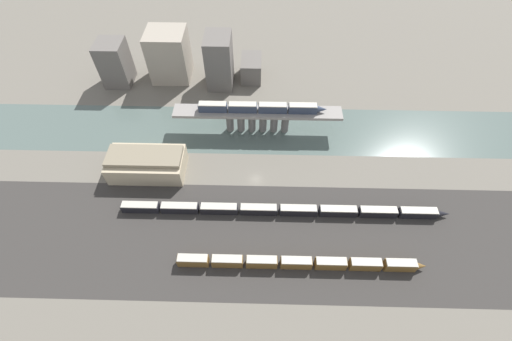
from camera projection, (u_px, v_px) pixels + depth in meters
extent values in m
plane|color=#666056|center=(256.00, 179.00, 127.08)|extent=(400.00, 400.00, 0.00)
cube|color=#33302D|center=(254.00, 238.00, 112.30)|extent=(280.00, 42.00, 0.01)
cube|color=#4C5B56|center=(257.00, 130.00, 143.01)|extent=(320.00, 27.06, 0.01)
cube|color=gray|center=(257.00, 112.00, 135.25)|extent=(66.78, 7.29, 1.21)
cylinder|color=slate|center=(230.00, 121.00, 139.54)|extent=(3.01, 3.01, 9.24)
cylinder|color=slate|center=(241.00, 121.00, 139.47)|extent=(3.01, 3.01, 9.24)
cylinder|color=slate|center=(252.00, 122.00, 139.40)|extent=(3.01, 3.01, 9.24)
cylinder|color=slate|center=(263.00, 122.00, 139.34)|extent=(3.01, 3.01, 9.24)
cylinder|color=slate|center=(274.00, 122.00, 139.27)|extent=(3.01, 3.01, 9.24)
cylinder|color=slate|center=(285.00, 122.00, 139.20)|extent=(3.01, 3.01, 9.24)
cube|color=#2D384C|center=(213.00, 107.00, 133.77)|extent=(11.13, 3.11, 3.20)
cube|color=#B7B2A3|center=(212.00, 104.00, 132.35)|extent=(10.68, 2.86, 0.40)
cube|color=#2D384C|center=(243.00, 108.00, 133.60)|extent=(11.13, 3.11, 3.20)
cube|color=#B7B2A3|center=(243.00, 104.00, 132.18)|extent=(10.68, 2.86, 0.40)
cube|color=#2D384C|center=(273.00, 108.00, 133.42)|extent=(11.13, 3.11, 3.20)
cube|color=#B7B2A3|center=(273.00, 105.00, 132.00)|extent=(10.68, 2.86, 0.40)
cube|color=#2D384C|center=(303.00, 109.00, 133.25)|extent=(11.13, 3.11, 3.20)
cube|color=#B7B2A3|center=(303.00, 105.00, 131.83)|extent=(10.68, 2.86, 0.40)
cone|color=#2D384C|center=(322.00, 109.00, 133.27)|extent=(3.89, 2.80, 2.80)
cube|color=brown|center=(193.00, 261.00, 105.58)|extent=(9.59, 2.85, 3.61)
cube|color=#B7B2A3|center=(192.00, 258.00, 104.01)|extent=(9.21, 2.62, 0.40)
cube|color=brown|center=(227.00, 261.00, 105.43)|extent=(9.59, 2.85, 3.61)
cube|color=#B7B2A3|center=(227.00, 259.00, 103.85)|extent=(9.21, 2.62, 0.40)
cube|color=brown|center=(262.00, 262.00, 105.27)|extent=(9.59, 2.85, 3.61)
cube|color=#B7B2A3|center=(262.00, 259.00, 103.69)|extent=(9.21, 2.62, 0.40)
cube|color=brown|center=(296.00, 263.00, 105.12)|extent=(9.59, 2.85, 3.61)
cube|color=#B7B2A3|center=(297.00, 260.00, 103.54)|extent=(9.21, 2.62, 0.40)
cube|color=brown|center=(331.00, 264.00, 104.96)|extent=(9.59, 2.85, 3.61)
cube|color=#B7B2A3|center=(332.00, 261.00, 103.38)|extent=(9.21, 2.62, 0.40)
cube|color=brown|center=(365.00, 264.00, 104.81)|extent=(9.59, 2.85, 3.61)
cube|color=#B7B2A3|center=(367.00, 262.00, 103.23)|extent=(9.21, 2.62, 0.40)
cube|color=brown|center=(400.00, 265.00, 104.65)|extent=(9.59, 2.85, 3.61)
cube|color=#B7B2A3|center=(402.00, 263.00, 103.07)|extent=(9.21, 2.62, 0.40)
cone|color=brown|center=(421.00, 266.00, 104.70)|extent=(3.36, 2.56, 2.56)
cube|color=black|center=(141.00, 207.00, 117.79)|extent=(12.79, 2.93, 3.06)
cube|color=#B7B2A3|center=(139.00, 205.00, 116.42)|extent=(12.28, 2.70, 0.40)
cube|color=black|center=(180.00, 208.00, 117.59)|extent=(12.79, 2.93, 3.06)
cube|color=#B7B2A3|center=(179.00, 205.00, 116.23)|extent=(12.28, 2.70, 0.40)
cube|color=black|center=(219.00, 209.00, 117.39)|extent=(12.79, 2.93, 3.06)
cube|color=#B7B2A3|center=(219.00, 206.00, 116.03)|extent=(12.28, 2.70, 0.40)
cube|color=black|center=(259.00, 210.00, 117.19)|extent=(12.79, 2.93, 3.06)
cube|color=#B7B2A3|center=(259.00, 207.00, 115.83)|extent=(12.28, 2.70, 0.40)
cube|color=black|center=(298.00, 211.00, 116.99)|extent=(12.79, 2.93, 3.06)
cube|color=#B7B2A3|center=(299.00, 208.00, 115.63)|extent=(12.28, 2.70, 0.40)
cube|color=black|center=(338.00, 211.00, 116.79)|extent=(12.79, 2.93, 3.06)
cube|color=#B7B2A3|center=(339.00, 209.00, 115.43)|extent=(12.28, 2.70, 0.40)
cube|color=black|center=(378.00, 212.00, 116.59)|extent=(12.79, 2.93, 3.06)
cube|color=#B7B2A3|center=(379.00, 210.00, 115.23)|extent=(12.28, 2.70, 0.40)
cube|color=black|center=(418.00, 213.00, 116.39)|extent=(12.79, 2.93, 3.06)
cube|color=#B7B2A3|center=(420.00, 210.00, 115.03)|extent=(12.28, 2.70, 0.40)
cone|color=black|center=(443.00, 214.00, 116.39)|extent=(4.48, 2.64, 2.64)
cube|color=tan|center=(147.00, 164.00, 126.62)|extent=(27.51, 14.28, 7.62)
cube|color=#7C725C|center=(144.00, 156.00, 122.96)|extent=(26.96, 10.00, 1.67)
cube|color=#605B56|center=(115.00, 63.00, 154.98)|extent=(11.93, 12.73, 20.24)
cube|color=gray|center=(169.00, 55.00, 156.68)|extent=(17.40, 15.94, 22.74)
cube|color=#605B56|center=(219.00, 61.00, 153.03)|extent=(11.41, 14.92, 23.68)
cube|color=#605B56|center=(251.00, 68.00, 161.29)|extent=(9.32, 14.59, 9.85)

